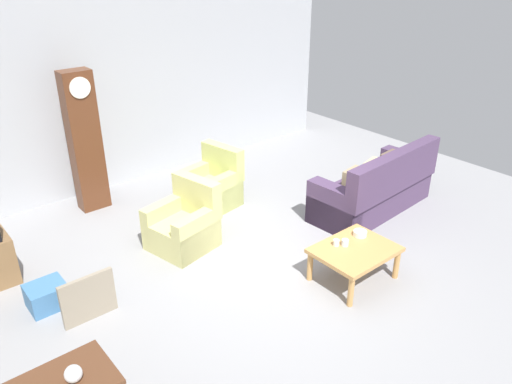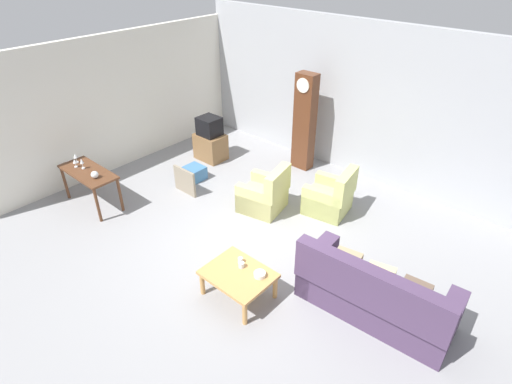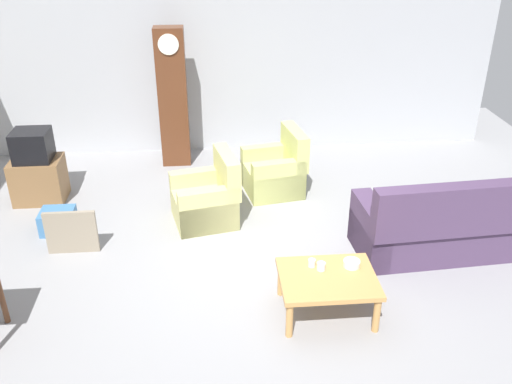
{
  "view_description": "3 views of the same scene",
  "coord_description": "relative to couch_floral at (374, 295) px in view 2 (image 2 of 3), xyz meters",
  "views": [
    {
      "loc": [
        -3.51,
        -4.02,
        3.68
      ],
      "look_at": [
        0.19,
        0.45,
        0.83
      ],
      "focal_mm": 35.01,
      "sensor_mm": 36.0,
      "label": 1
    },
    {
      "loc": [
        3.7,
        -3.95,
        4.52
      ],
      "look_at": [
        -0.24,
        0.51,
        0.78
      ],
      "focal_mm": 28.77,
      "sensor_mm": 36.0,
      "label": 2
    },
    {
      "loc": [
        -0.45,
        -5.27,
        3.7
      ],
      "look_at": [
        0.01,
        0.02,
        0.94
      ],
      "focal_mm": 38.87,
      "sensor_mm": 36.0,
      "label": 3
    }
  ],
  "objects": [
    {
      "name": "grandfather_clock",
      "position": [
        -3.29,
        2.89,
        0.72
      ],
      "size": [
        0.44,
        0.3,
        2.15
      ],
      "color": "#562D19",
      "rests_on": "ground_plane"
    },
    {
      "name": "wine_glass_tall",
      "position": [
        -5.89,
        -1.05,
        0.52
      ],
      "size": [
        0.08,
        0.08,
        0.2
      ],
      "color": "silver",
      "rests_on": "console_table_dark"
    },
    {
      "name": "wine_glass_mid",
      "position": [
        -5.74,
        -1.15,
        0.5
      ],
      "size": [
        0.07,
        0.07,
        0.17
      ],
      "color": "silver",
      "rests_on": "console_table_dark"
    },
    {
      "name": "tv_crt",
      "position": [
        -5.14,
        1.78,
        0.47
      ],
      "size": [
        0.48,
        0.44,
        0.42
      ],
      "primitive_type": "cube",
      "color": "black",
      "rests_on": "tv_stand_cabinet"
    },
    {
      "name": "armchair_olive_near",
      "position": [
        -2.81,
        0.99,
        -0.05
      ],
      "size": [
        0.93,
        0.91,
        0.92
      ],
      "color": "#CCC67A",
      "rests_on": "ground_plane"
    },
    {
      "name": "bowl_white_stacked",
      "position": [
        -1.36,
        -0.82,
        0.11
      ],
      "size": [
        0.17,
        0.17,
        0.07
      ],
      "primitive_type": "cylinder",
      "color": "white",
      "rests_on": "coffee_table_wood"
    },
    {
      "name": "couch_floral",
      "position": [
        0.0,
        0.0,
        0.0
      ],
      "size": [
        2.15,
        1.02,
        1.04
      ],
      "color": "#4C3856",
      "rests_on": "ground_plane"
    },
    {
      "name": "wine_glass_short",
      "position": [
        -5.57,
        -1.09,
        0.53
      ],
      "size": [
        0.07,
        0.07,
        0.21
      ],
      "color": "silver",
      "rests_on": "console_table_dark"
    },
    {
      "name": "storage_box_blue",
      "position": [
        -4.71,
        0.89,
        -0.21
      ],
      "size": [
        0.42,
        0.37,
        0.28
      ],
      "primitive_type": "cube",
      "color": "teal",
      "rests_on": "ground_plane"
    },
    {
      "name": "ground_plane",
      "position": [
        -2.27,
        -0.1,
        -0.36
      ],
      "size": [
        10.4,
        10.4,
        0.0
      ],
      "primitive_type": "plane",
      "color": "gray"
    },
    {
      "name": "console_table_dark",
      "position": [
        -5.43,
        -1.09,
        0.28
      ],
      "size": [
        1.3,
        0.56,
        0.74
      ],
      "color": "#56331E",
      "rests_on": "ground_plane"
    },
    {
      "name": "framed_picture_leaning",
      "position": [
        -4.42,
        0.37,
        -0.08
      ],
      "size": [
        0.6,
        0.05,
        0.54
      ],
      "primitive_type": "cube",
      "color": "gray",
      "rests_on": "ground_plane"
    },
    {
      "name": "garage_door_wall",
      "position": [
        -2.27,
        3.5,
        1.24
      ],
      "size": [
        8.4,
        0.16,
        3.2
      ],
      "primitive_type": "cube",
      "color": "#ADAFB5",
      "rests_on": "ground_plane"
    },
    {
      "name": "glass_dome_cloche",
      "position": [
        -5.08,
        -1.13,
        0.46
      ],
      "size": [
        0.14,
        0.14,
        0.14
      ],
      "primitive_type": "sphere",
      "color": "silver",
      "rests_on": "console_table_dark"
    },
    {
      "name": "cup_blue_rimmed",
      "position": [
        -1.68,
        -0.85,
        0.12
      ],
      "size": [
        0.09,
        0.09,
        0.08
      ],
      "primitive_type": "cylinder",
      "color": "silver",
      "rests_on": "coffee_table_wood"
    },
    {
      "name": "pegboard_wall_left",
      "position": [
        -6.47,
        0.3,
        1.08
      ],
      "size": [
        0.12,
        6.4,
        2.88
      ],
      "primitive_type": "cube",
      "color": "silver",
      "rests_on": "ground_plane"
    },
    {
      "name": "cup_white_porcelain",
      "position": [
        -1.76,
        -0.79,
        0.12
      ],
      "size": [
        0.07,
        0.07,
        0.08
      ],
      "primitive_type": "cylinder",
      "color": "white",
      "rests_on": "coffee_table_wood"
    },
    {
      "name": "coffee_table_wood",
      "position": [
        -1.63,
        -0.97,
        0.02
      ],
      "size": [
        0.96,
        0.76,
        0.44
      ],
      "color": "tan",
      "rests_on": "ground_plane"
    },
    {
      "name": "armchair_olive_far",
      "position": [
        -1.82,
        1.76,
        -0.05
      ],
      "size": [
        0.91,
        0.89,
        0.92
      ],
      "color": "#C9CE77",
      "rests_on": "ground_plane"
    },
    {
      "name": "tv_stand_cabinet",
      "position": [
        -5.14,
        1.78,
        -0.05
      ],
      "size": [
        0.68,
        0.52,
        0.61
      ],
      "primitive_type": "cube",
      "color": "brown",
      "rests_on": "ground_plane"
    }
  ]
}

